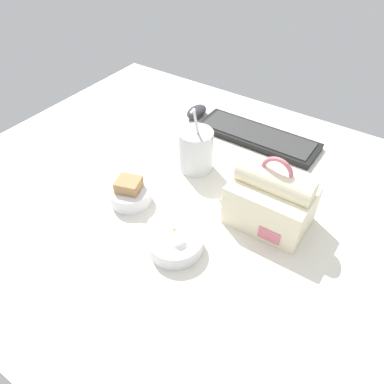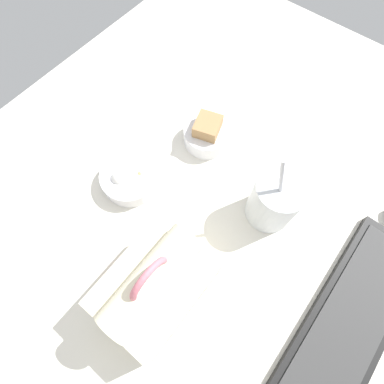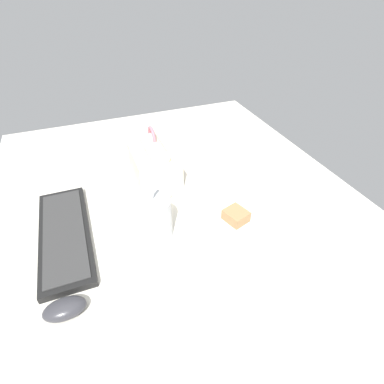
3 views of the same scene
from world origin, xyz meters
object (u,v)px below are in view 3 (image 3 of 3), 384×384
(computer_mouse, at_px, (65,309))
(lunch_bag, at_px, (154,161))
(keyboard, at_px, (65,234))
(bento_bowl_sandwich, at_px, (235,224))
(soup_cup, at_px, (154,218))
(bento_bowl_snacks, at_px, (225,182))

(computer_mouse, bearing_deg, lunch_bag, -36.91)
(computer_mouse, bearing_deg, keyboard, -2.11)
(lunch_bag, height_order, bento_bowl_sandwich, lunch_bag)
(soup_cup, distance_m, bento_bowl_snacks, 0.30)
(keyboard, relative_size, lunch_bag, 2.01)
(lunch_bag, height_order, soup_cup, soup_cup)
(soup_cup, height_order, bento_bowl_snacks, soup_cup)
(bento_bowl_sandwich, relative_size, bento_bowl_snacks, 0.85)
(bento_bowl_sandwich, xyz_separation_m, bento_bowl_snacks, (0.19, -0.06, -0.01))
(computer_mouse, bearing_deg, bento_bowl_snacks, -61.19)
(lunch_bag, relative_size, soup_cup, 0.95)
(keyboard, relative_size, computer_mouse, 4.29)
(soup_cup, height_order, bento_bowl_sandwich, soup_cup)
(bento_bowl_snacks, height_order, computer_mouse, bento_bowl_snacks)
(bento_bowl_sandwich, bearing_deg, lunch_bag, 22.64)
(lunch_bag, bearing_deg, bento_bowl_snacks, -124.23)
(keyboard, xyz_separation_m, lunch_bag, (0.18, -0.30, 0.06))
(bento_bowl_snacks, bearing_deg, keyboard, 95.23)
(keyboard, xyz_separation_m, soup_cup, (-0.08, -0.23, 0.05))
(lunch_bag, distance_m, computer_mouse, 0.51)
(keyboard, relative_size, bento_bowl_snacks, 3.07)
(soup_cup, xyz_separation_m, bento_bowl_snacks, (0.12, -0.27, -0.04))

